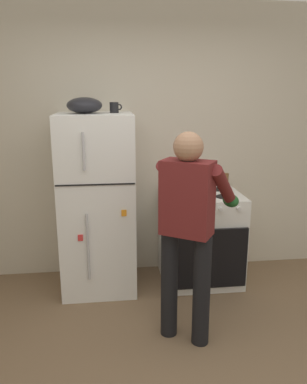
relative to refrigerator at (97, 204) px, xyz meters
name	(u,v)px	position (x,y,z in m)	size (l,w,h in m)	color
kitchen_wall_back	(145,143)	(0.49, 0.38, 0.51)	(6.00, 0.10, 2.70)	beige
refrigerator	(97,204)	(0.00, 0.00, 0.00)	(0.68, 0.72, 1.67)	white
stove_range	(201,238)	(1.00, -0.01, -0.39)	(0.76, 0.67, 0.91)	white
person_cook	(189,219)	(0.68, -0.90, 0.13)	(0.69, 0.76, 1.60)	black
red_pot	(187,190)	(0.84, -0.05, 0.13)	(0.35, 0.25, 0.10)	red
coffee_mug	(114,108)	(0.18, 0.05, 0.88)	(0.11, 0.08, 0.10)	black
pepper_mill	(226,180)	(1.30, 0.20, 0.15)	(0.05, 0.05, 0.14)	brown
mixing_bowl	(84,105)	(-0.08, 0.00, 0.91)	(0.31, 0.31, 0.14)	black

